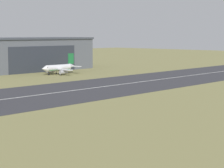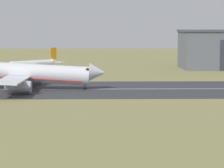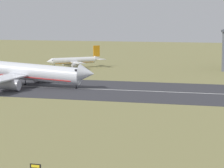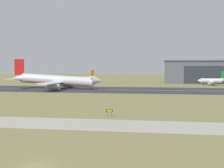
{
  "view_description": "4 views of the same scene",
  "coord_description": "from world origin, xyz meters",
  "views": [
    {
      "loc": [
        -82.59,
        20.52,
        18.87
      ],
      "look_at": [
        -5.09,
        92.43,
        6.63
      ],
      "focal_mm": 70.0,
      "sensor_mm": 36.0,
      "label": 1
    },
    {
      "loc": [
        -17.38,
        -24.89,
        17.92
      ],
      "look_at": [
        -14.82,
        98.67,
        4.65
      ],
      "focal_mm": 85.0,
      "sensor_mm": 36.0,
      "label": 2
    },
    {
      "loc": [
        33.08,
        -26.94,
        22.71
      ],
      "look_at": [
        -3.98,
        104.4,
        4.99
      ],
      "focal_mm": 85.0,
      "sensor_mm": 36.0,
      "label": 3
    },
    {
      "loc": [
        16.26,
        -37.96,
        13.15
      ],
      "look_at": [
        -6.21,
        100.37,
        4.78
      ],
      "focal_mm": 50.0,
      "sensor_mm": 36.0,
      "label": 4
    }
  ],
  "objects": [
    {
      "name": "runway_strip",
      "position": [
        0.0,
        127.83,
        0.03
      ],
      "size": [
        476.49,
        42.89,
        0.06
      ],
      "primitive_type": "cube",
      "color": "#333338",
      "rests_on": "ground_plane"
    },
    {
      "name": "hangar_building",
      "position": [
        51.73,
        204.3,
        8.45
      ],
      "size": [
        68.93,
        27.35,
        16.87
      ],
      "color": "slate",
      "rests_on": "ground_plane"
    },
    {
      "name": "airplane_parked_centre",
      "position": [
        48.7,
        176.24,
        2.97
      ],
      "size": [
        19.12,
        19.99,
        9.53
      ],
      "color": "white",
      "rests_on": "ground_plane"
    },
    {
      "name": "runway_centreline",
      "position": [
        0.0,
        127.83,
        0.07
      ],
      "size": [
        428.84,
        0.7,
        0.01
      ],
      "primitive_type": "cube",
      "color": "silver",
      "rests_on": "runway_strip"
    }
  ]
}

